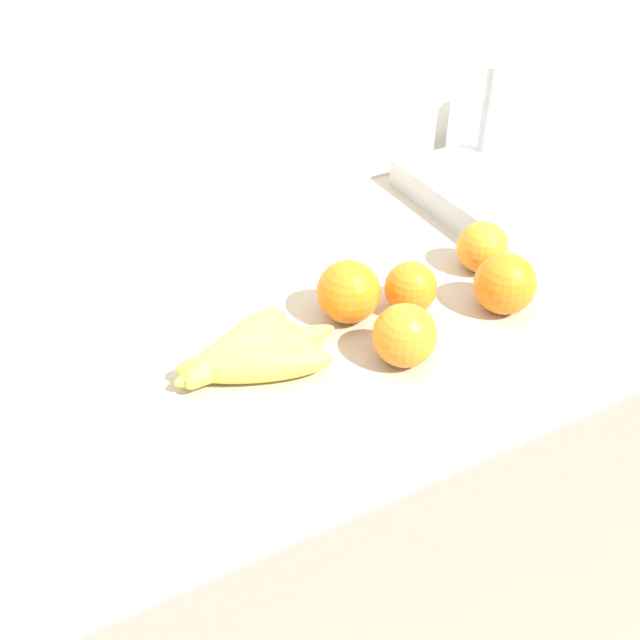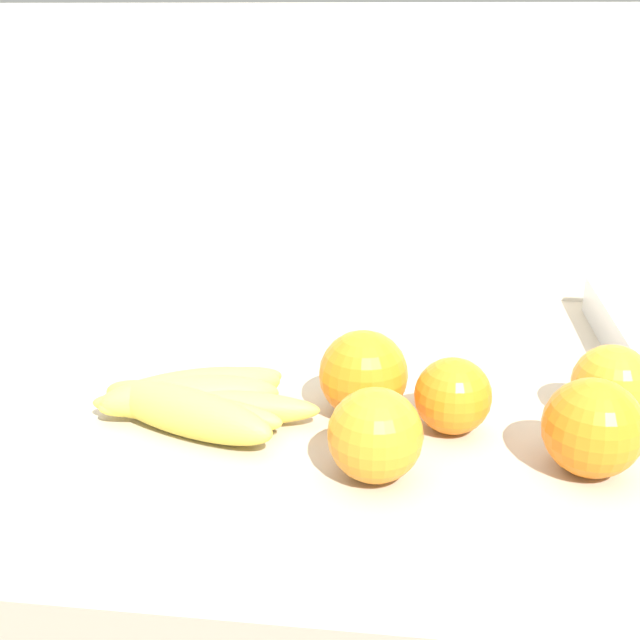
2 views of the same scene
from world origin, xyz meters
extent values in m
cube|color=silver|center=(0.00, 0.34, 0.65)|extent=(2.23, 0.06, 1.30)
ellipsoid|color=#E9D24C|center=(-0.14, -0.09, 0.96)|extent=(0.18, 0.11, 0.04)
ellipsoid|color=#E8D54C|center=(-0.14, -0.08, 0.95)|extent=(0.18, 0.06, 0.03)
ellipsoid|color=#E9C64C|center=(-0.13, -0.07, 0.95)|extent=(0.21, 0.04, 0.03)
ellipsoid|color=#E8CA4C|center=(-0.14, -0.06, 0.96)|extent=(0.17, 0.08, 0.04)
ellipsoid|color=#DFD14C|center=(-0.15, -0.05, 0.96)|extent=(0.17, 0.11, 0.04)
ellipsoid|color=#E3D04C|center=(-0.15, -0.04, 0.95)|extent=(0.17, 0.12, 0.04)
sphere|color=orange|center=(0.24, -0.02, 0.97)|extent=(0.07, 0.07, 0.07)
sphere|color=orange|center=(0.01, -0.03, 0.98)|extent=(0.08, 0.08, 0.08)
sphere|color=orange|center=(0.09, -0.05, 0.97)|extent=(0.07, 0.07, 0.07)
sphere|color=orange|center=(0.20, -0.11, 0.98)|extent=(0.08, 0.08, 0.08)
sphere|color=orange|center=(0.03, -0.14, 0.97)|extent=(0.08, 0.08, 0.08)
camera|label=1|loc=(-0.35, -0.66, 1.48)|focal=38.92mm
camera|label=2|loc=(0.05, -0.69, 1.29)|focal=44.01mm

